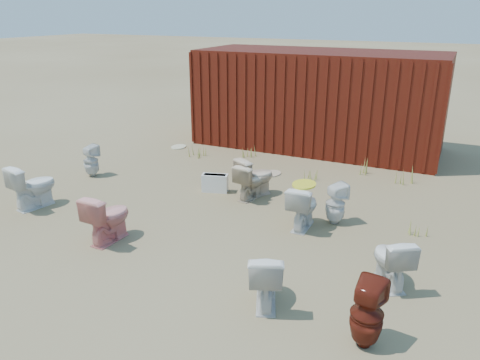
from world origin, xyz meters
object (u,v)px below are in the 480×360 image
at_px(toilet_front_maroon, 367,314).
at_px(toilet_front_pink, 108,217).
at_px(toilet_back_beige_left, 251,181).
at_px(toilet_back_beige_right, 255,177).
at_px(shipping_container, 319,100).
at_px(toilet_back_a, 91,161).
at_px(toilet_back_yellowlid, 303,206).
at_px(loose_tank, 215,183).
at_px(toilet_back_e, 335,204).
at_px(toilet_front_a, 33,186).
at_px(toilet_front_e, 391,260).
at_px(toilet_front_c, 266,277).

bearing_deg(toilet_front_maroon, toilet_front_pink, -2.59).
distance_m(toilet_back_beige_left, toilet_back_beige_right, 0.18).
distance_m(shipping_container, toilet_back_a, 5.73).
xyz_separation_m(toilet_back_yellowlid, loose_tank, (-2.04, 0.78, -0.19)).
distance_m(toilet_front_pink, toilet_back_e, 3.62).
height_order(toilet_front_a, toilet_back_beige_left, toilet_front_a).
bearing_deg(toilet_back_yellowlid, toilet_front_e, 143.11).
xyz_separation_m(toilet_back_a, toilet_back_e, (5.26, -0.08, 0.01)).
bearing_deg(loose_tank, toilet_back_a, 170.31).
bearing_deg(toilet_front_e, toilet_front_a, -31.73).
relative_size(toilet_front_a, toilet_back_beige_right, 1.06).
xyz_separation_m(toilet_back_a, toilet_back_beige_left, (3.56, 0.32, 0.00)).
xyz_separation_m(toilet_front_c, toilet_back_beige_left, (-1.55, 2.97, -0.02)).
xyz_separation_m(toilet_front_e, toilet_back_yellowlid, (-1.55, 1.14, 0.02)).
bearing_deg(toilet_front_e, toilet_back_e, -86.51).
distance_m(toilet_front_pink, loose_tank, 2.56).
bearing_deg(toilet_back_a, toilet_back_yellowlid, -173.11).
bearing_deg(toilet_front_maroon, toilet_back_beige_left, -41.52).
bearing_deg(toilet_back_a, toilet_front_e, 178.24).
distance_m(toilet_front_maroon, toilet_back_e, 3.02).
relative_size(toilet_front_pink, toilet_back_yellowlid, 1.06).
distance_m(shipping_container, toilet_back_beige_right, 3.96).
bearing_deg(toilet_back_beige_right, toilet_back_yellowlid, 173.18).
distance_m(toilet_front_pink, toilet_back_beige_left, 2.78).
bearing_deg(toilet_front_a, loose_tank, -129.52).
bearing_deg(toilet_back_e, toilet_back_a, 41.29).
relative_size(toilet_back_beige_left, toilet_back_e, 0.98).
xyz_separation_m(toilet_front_e, toilet_back_beige_right, (-2.80, 2.08, 0.03)).
relative_size(toilet_front_a, toilet_front_c, 1.11).
height_order(toilet_front_c, toilet_back_e, toilet_front_c).
bearing_deg(toilet_front_a, shipping_container, -107.20).
xyz_separation_m(toilet_front_maroon, loose_tank, (-3.54, 3.24, -0.21)).
relative_size(toilet_back_yellowlid, toilet_back_e, 1.04).
bearing_deg(toilet_back_a, toilet_front_maroon, 167.58).
bearing_deg(toilet_front_pink, toilet_front_c, 172.95).
xyz_separation_m(toilet_back_beige_right, toilet_back_yellowlid, (1.25, -0.94, -0.01)).
bearing_deg(toilet_front_pink, shipping_container, -98.31).
height_order(shipping_container, toilet_front_a, shipping_container).
xyz_separation_m(toilet_back_beige_left, toilet_back_e, (1.71, -0.40, 0.01)).
bearing_deg(toilet_back_yellowlid, loose_tank, -21.64).
bearing_deg(loose_tank, toilet_front_e, -44.74).
distance_m(toilet_front_c, toilet_back_a, 5.75).
distance_m(toilet_front_maroon, toilet_back_a, 6.97).
bearing_deg(toilet_back_beige_right, shipping_container, -60.20).
relative_size(shipping_container, toilet_front_maroon, 7.79).
relative_size(toilet_front_pink, loose_tank, 1.55).
distance_m(toilet_front_a, toilet_back_a, 1.73).
distance_m(toilet_back_a, loose_tank, 2.82).
relative_size(toilet_front_pink, toilet_back_beige_left, 1.13).
bearing_deg(toilet_front_a, toilet_back_e, -150.26).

